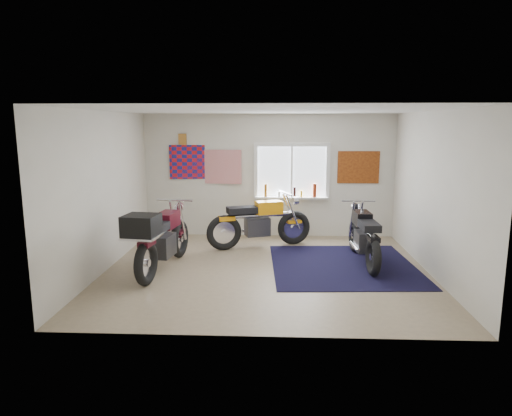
{
  "coord_description": "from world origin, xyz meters",
  "views": [
    {
      "loc": [
        0.16,
        -7.53,
        2.48
      ],
      "look_at": [
        -0.19,
        0.4,
        1.01
      ],
      "focal_mm": 32.0,
      "sensor_mm": 36.0,
      "label": 1
    }
  ],
  "objects_px": {
    "yellow_triumph": "(259,224)",
    "black_chrome_bike": "(364,237)",
    "maroon_tourer": "(160,238)",
    "navy_rug": "(343,265)"
  },
  "relations": [
    {
      "from": "yellow_triumph",
      "to": "maroon_tourer",
      "type": "bearing_deg",
      "value": -153.12
    },
    {
      "from": "navy_rug",
      "to": "black_chrome_bike",
      "type": "relative_size",
      "value": 1.24
    },
    {
      "from": "yellow_triumph",
      "to": "maroon_tourer",
      "type": "height_order",
      "value": "maroon_tourer"
    },
    {
      "from": "navy_rug",
      "to": "black_chrome_bike",
      "type": "bearing_deg",
      "value": 27.07
    },
    {
      "from": "yellow_triumph",
      "to": "maroon_tourer",
      "type": "distance_m",
      "value": 2.35
    },
    {
      "from": "yellow_triumph",
      "to": "navy_rug",
      "type": "bearing_deg",
      "value": -57.9
    },
    {
      "from": "black_chrome_bike",
      "to": "maroon_tourer",
      "type": "xyz_separation_m",
      "value": [
        -3.52,
        -0.73,
        0.13
      ]
    },
    {
      "from": "black_chrome_bike",
      "to": "maroon_tourer",
      "type": "height_order",
      "value": "maroon_tourer"
    },
    {
      "from": "navy_rug",
      "to": "maroon_tourer",
      "type": "height_order",
      "value": "maroon_tourer"
    },
    {
      "from": "yellow_triumph",
      "to": "black_chrome_bike",
      "type": "xyz_separation_m",
      "value": [
        1.91,
        -0.99,
        -0.02
      ]
    }
  ]
}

